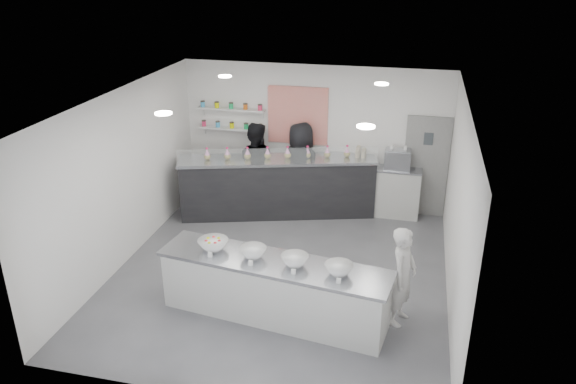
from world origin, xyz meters
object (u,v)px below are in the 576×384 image
(prep_counter, at_px, (274,289))
(staff_left, at_px, (255,165))
(staff_right, at_px, (301,168))
(back_bar, at_px, (278,187))
(espresso_machine, at_px, (398,160))
(woman_prep, at_px, (403,276))
(espresso_ledge, at_px, (386,192))

(prep_counter, bearing_deg, staff_left, 118.04)
(staff_left, distance_m, staff_right, 0.97)
(back_bar, distance_m, espresso_machine, 2.48)
(woman_prep, bearing_deg, staff_right, 49.33)
(espresso_machine, height_order, staff_right, staff_right)
(back_bar, bearing_deg, espresso_machine, -4.79)
(espresso_ledge, relative_size, staff_left, 0.75)
(prep_counter, xyz_separation_m, staff_left, (-1.38, 3.79, 0.45))
(woman_prep, bearing_deg, espresso_machine, 21.23)
(espresso_machine, distance_m, staff_right, 1.97)
(espresso_ledge, distance_m, espresso_machine, 0.74)
(espresso_ledge, relative_size, woman_prep, 0.92)
(espresso_machine, height_order, woman_prep, woman_prep)
(back_bar, bearing_deg, espresso_ledge, -3.80)
(woman_prep, xyz_separation_m, staff_right, (-2.23, 3.48, 0.20))
(prep_counter, relative_size, woman_prep, 2.27)
(prep_counter, xyz_separation_m, espresso_ledge, (1.34, 3.97, 0.05))
(espresso_machine, bearing_deg, espresso_ledge, 180.00)
(prep_counter, height_order, back_bar, back_bar)
(back_bar, relative_size, espresso_machine, 7.73)
(woman_prep, distance_m, staff_right, 4.14)
(prep_counter, relative_size, back_bar, 0.87)
(prep_counter, distance_m, espresso_machine, 4.32)
(back_bar, distance_m, staff_left, 0.71)
(espresso_ledge, height_order, staff_right, staff_right)
(back_bar, height_order, espresso_ledge, back_bar)
(back_bar, height_order, espresso_machine, espresso_machine)
(back_bar, height_order, woman_prep, woman_prep)
(woman_prep, relative_size, staff_left, 0.82)
(back_bar, bearing_deg, woman_prep, -66.65)
(espresso_machine, bearing_deg, staff_left, -176.46)
(espresso_machine, distance_m, woman_prep, 3.70)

